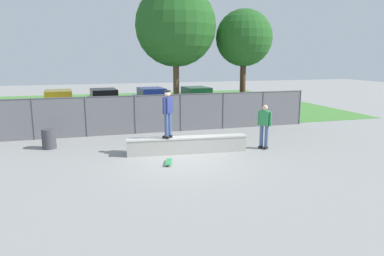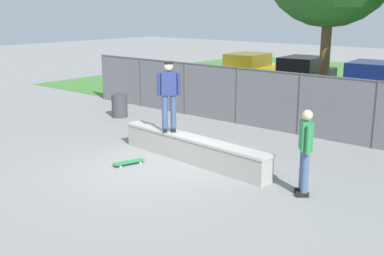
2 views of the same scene
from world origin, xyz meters
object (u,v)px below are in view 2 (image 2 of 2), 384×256
at_px(skateboard, 129,162).
at_px(car_yellow, 249,70).
at_px(car_black, 302,75).
at_px(trash_bin, 120,106).
at_px(skateboarder, 169,93).
at_px(car_blue, 371,81).
at_px(bystander, 305,149).
at_px(concrete_ledge, 192,149).

relative_size(skateboard, car_yellow, 0.19).
bearing_deg(car_black, trash_bin, -106.43).
bearing_deg(trash_bin, skateboarder, -26.69).
height_order(car_blue, trash_bin, car_blue).
height_order(car_yellow, trash_bin, car_yellow).
xyz_separation_m(bystander, trash_bin, (-8.51, 2.49, -0.60)).
xyz_separation_m(skateboard, car_black, (-1.67, 12.32, 0.77)).
relative_size(skateboard, car_black, 0.19).
bearing_deg(car_blue, car_yellow, -178.61).
xyz_separation_m(skateboard, bystander, (4.24, 1.00, 0.94)).
bearing_deg(trash_bin, car_black, 73.57).
xyz_separation_m(skateboarder, bystander, (3.98, -0.21, -0.68)).
height_order(concrete_ledge, car_blue, car_blue).
relative_size(car_blue, trash_bin, 5.28).
bearing_deg(skateboarder, skateboard, -101.99).
relative_size(bystander, trash_bin, 2.22).
bearing_deg(skateboard, skateboarder, 78.01).
bearing_deg(car_yellow, trash_bin, -88.65).
height_order(car_black, bystander, bystander).
xyz_separation_m(car_blue, trash_bin, (-5.77, -8.77, -0.43)).
bearing_deg(bystander, car_blue, 103.65).
height_order(concrete_ledge, skateboard, concrete_ledge).
relative_size(car_black, trash_bin, 5.28).
height_order(car_yellow, car_blue, same).
distance_m(skateboarder, car_black, 11.30).
bearing_deg(skateboarder, car_yellow, 113.46).
relative_size(concrete_ledge, skateboard, 5.79).
bearing_deg(skateboarder, bystander, -3.06).
distance_m(bystander, trash_bin, 8.88).
bearing_deg(concrete_ledge, trash_bin, 156.83).
relative_size(concrete_ledge, car_black, 1.10).
bearing_deg(trash_bin, concrete_ledge, -23.17).
distance_m(skateboarder, trash_bin, 5.22).
bearing_deg(car_black, concrete_ledge, -76.35).
bearing_deg(car_black, bystander, -62.45).
xyz_separation_m(car_yellow, trash_bin, (0.20, -8.63, -0.43)).
height_order(skateboard, bystander, bystander).
xyz_separation_m(concrete_ledge, car_yellow, (-5.50, 10.90, 0.51)).
relative_size(skateboarder, bystander, 1.01).
xyz_separation_m(concrete_ledge, car_black, (-2.70, 11.10, 0.51)).
xyz_separation_m(skateboarder, car_blue, (1.25, 11.05, -0.85)).
xyz_separation_m(car_yellow, bystander, (8.71, -11.12, 0.17)).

